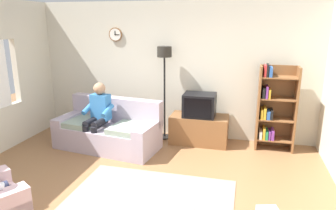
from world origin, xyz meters
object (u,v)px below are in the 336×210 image
(tv_stand, at_px, (199,129))
(bookshelf, at_px, (273,108))
(tv, at_px, (199,105))
(couch, at_px, (109,131))
(person_on_couch, at_px, (98,113))
(floor_lamp, at_px, (164,67))

(tv_stand, relative_size, bookshelf, 0.69)
(tv_stand, height_order, bookshelf, bookshelf)
(tv_stand, distance_m, tv, 0.50)
(couch, distance_m, person_on_couch, 0.43)
(couch, distance_m, bookshelf, 3.08)
(floor_lamp, bearing_deg, person_on_couch, -141.09)
(tv_stand, xyz_separation_m, floor_lamp, (-0.72, 0.10, 1.17))
(floor_lamp, bearing_deg, couch, -140.78)
(couch, bearing_deg, tv_stand, 21.36)
(bookshelf, bearing_deg, tv, -175.85)
(tv, xyz_separation_m, floor_lamp, (-0.72, 0.12, 0.68))
(couch, xyz_separation_m, floor_lamp, (0.90, 0.73, 1.14))
(tv, distance_m, person_on_couch, 1.90)
(tv_stand, bearing_deg, floor_lamp, 172.18)
(tv, bearing_deg, bookshelf, 4.15)
(bookshelf, bearing_deg, floor_lamp, 179.29)
(couch, height_order, tv, tv)
(tv_stand, bearing_deg, bookshelf, 3.12)
(couch, distance_m, tv, 1.79)
(tv, relative_size, floor_lamp, 0.32)
(bookshelf, xyz_separation_m, person_on_couch, (-3.11, -0.82, -0.08))
(couch, distance_m, tv_stand, 1.74)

